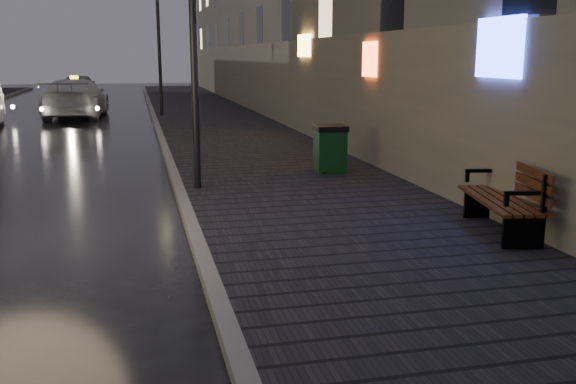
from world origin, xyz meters
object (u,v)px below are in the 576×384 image
(trash_bin, at_px, (330,148))
(car_far, at_px, (80,86))
(taxi_mid, at_px, (76,98))
(lamp_near, at_px, (193,11))
(lamp_far, at_px, (159,36))
(bench, at_px, (507,197))

(trash_bin, distance_m, car_far, 31.92)
(trash_bin, height_order, taxi_mid, taxi_mid)
(taxi_mid, relative_size, car_far, 1.30)
(lamp_near, bearing_deg, lamp_far, 90.00)
(trash_bin, bearing_deg, taxi_mid, 115.32)
(lamp_far, height_order, trash_bin, lamp_far)
(bench, xyz_separation_m, taxi_mid, (-7.73, 21.71, 0.18))
(taxi_mid, bearing_deg, trash_bin, 115.94)
(trash_bin, bearing_deg, bench, -75.65)
(taxi_mid, bearing_deg, lamp_far, 162.18)
(lamp_near, relative_size, trash_bin, 5.09)
(taxi_mid, bearing_deg, bench, 113.37)
(lamp_far, height_order, taxi_mid, lamp_far)
(lamp_near, distance_m, lamp_far, 16.00)
(lamp_far, bearing_deg, car_far, 105.88)
(lamp_near, distance_m, trash_bin, 4.26)
(lamp_near, xyz_separation_m, taxi_mid, (-3.65, 17.44, -2.64))
(taxi_mid, bearing_deg, car_far, -82.60)
(lamp_far, bearing_deg, taxi_mid, 158.41)
(lamp_near, height_order, bench, lamp_near)
(trash_bin, distance_m, taxi_mid, 17.68)
(lamp_far, height_order, bench, lamp_far)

